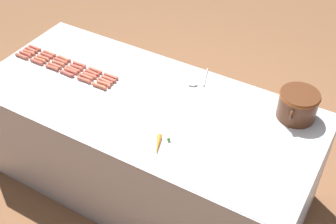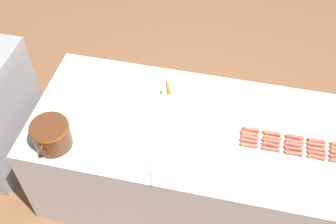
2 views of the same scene
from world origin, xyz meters
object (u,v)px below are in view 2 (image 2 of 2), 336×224
hot_dog_10 (271,145)px  hot_dog_21 (294,141)px  hot_dog_3 (294,153)px  hot_dog_15 (294,144)px  hot_dog_29 (251,130)px  serving_spoon (158,162)px  hot_dog_2 (317,157)px  hot_dog_23 (249,133)px  hot_dog_9 (293,148)px  hot_dog_8 (317,153)px  hot_dog_16 (271,141)px  bean_pot (51,134)px  hot_dog_4 (271,149)px  hot_dog_14 (316,149)px  carrot (167,86)px  hot_dog_20 (316,144)px  hot_dog_17 (250,137)px  hot_dog_26 (316,141)px  hot_dog_5 (249,145)px  hot_dog_22 (273,137)px  hot_dog_11 (249,141)px  hot_dog_27 (295,137)px

hot_dog_10 → hot_dog_21: bearing=-67.4°
hot_dog_3 → hot_dog_15: size_ratio=1.00×
hot_dog_29 → serving_spoon: size_ratio=0.49×
hot_dog_2 → hot_dog_23: bearing=77.3°
hot_dog_9 → hot_dog_10: same height
hot_dog_8 → hot_dog_16: (0.04, 0.31, 0.00)m
bean_pot → hot_dog_21: bearing=-77.1°
hot_dog_21 → hot_dog_23: size_ratio=1.00×
hot_dog_4 → hot_dog_14: size_ratio=1.00×
hot_dog_10 → hot_dog_9: bearing=-90.2°
hot_dog_3 → hot_dog_8: size_ratio=1.00×
carrot → hot_dog_20: bearing=-106.3°
hot_dog_29 → bean_pot: (-0.41, 1.32, 0.10)m
hot_dog_8 → serving_spoon: bearing=106.3°
hot_dog_9 → carrot: size_ratio=0.75×
hot_dog_2 → carrot: (0.43, 1.12, 0.00)m
hot_dog_3 → hot_dog_15: 0.07m
hot_dog_3 → hot_dog_17: bearing=76.5°
hot_dog_17 → bean_pot: size_ratio=0.39×
hot_dog_16 → hot_dog_26: (0.07, -0.31, 0.00)m
hot_dog_10 → hot_dog_23: same height
hot_dog_10 → hot_dog_20: (0.07, -0.30, 0.00)m
carrot → hot_dog_2: bearing=-111.1°
hot_dog_26 → hot_dog_21: bearing=103.2°
hot_dog_23 → hot_dog_8: bearing=-98.6°
hot_dog_26 → bean_pot: (-0.41, 1.77, 0.10)m
hot_dog_3 → hot_dog_14: size_ratio=1.00×
hot_dog_16 → bean_pot: bean_pot is taller
hot_dog_2 → hot_dog_5: bearing=90.0°
hot_dog_17 → bean_pot: bean_pot is taller
hot_dog_9 → hot_dog_22: size_ratio=1.00×
hot_dog_17 → hot_dog_29: (0.07, -0.00, 0.00)m
hot_dog_3 → hot_dog_5: same height
hot_dog_5 → hot_dog_9: bearing=-82.8°
hot_dog_2 → hot_dog_11: size_ratio=1.00×
hot_dog_10 → hot_dog_21: size_ratio=1.00×
hot_dog_10 → hot_dog_23: 0.17m
hot_dog_14 → hot_dog_27: bearing=63.7°
hot_dog_11 → bean_pot: 1.35m
hot_dog_8 → hot_dog_22: size_ratio=1.00×
hot_dog_5 → bean_pot: 1.35m
hot_dog_4 → hot_dog_16: same height
hot_dog_10 → bean_pot: 1.50m
hot_dog_17 → hot_dog_8: bearing=-94.6°
hot_dog_9 → hot_dog_20: size_ratio=1.00×
hot_dog_17 → hot_dog_20: bearing=-85.5°
carrot → hot_dog_22: bearing=-111.7°
hot_dog_5 → carrot: (0.43, 0.67, 0.00)m
hot_dog_23 → hot_dog_29: bearing=-16.8°
bean_pot → hot_dog_4: bearing=-79.6°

